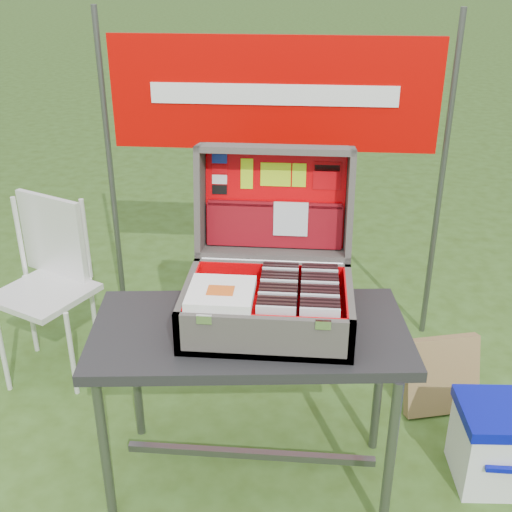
# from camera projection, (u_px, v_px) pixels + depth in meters

# --- Properties ---
(ground) EXTENTS (80.00, 80.00, 0.00)m
(ground) POSITION_uv_depth(u_px,v_px,m) (253.00, 461.00, 2.68)
(ground) COLOR #324C16
(ground) RESTS_ON ground
(table) EXTENTS (1.19, 0.69, 0.71)m
(table) POSITION_uv_depth(u_px,v_px,m) (250.00, 407.00, 2.45)
(table) COLOR #262728
(table) RESTS_ON ground
(table_top) EXTENTS (1.19, 0.69, 0.04)m
(table_top) POSITION_uv_depth(u_px,v_px,m) (250.00, 332.00, 2.30)
(table_top) COLOR #262728
(table_top) RESTS_ON ground
(table_leg_fl) EXTENTS (0.04, 0.04, 0.67)m
(table_leg_fl) POSITION_uv_depth(u_px,v_px,m) (104.00, 443.00, 2.29)
(table_leg_fl) COLOR #59595B
(table_leg_fl) RESTS_ON ground
(table_leg_fr) EXTENTS (0.04, 0.04, 0.67)m
(table_leg_fr) POSITION_uv_depth(u_px,v_px,m) (390.00, 461.00, 2.21)
(table_leg_fr) COLOR #59595B
(table_leg_fr) RESTS_ON ground
(table_leg_bl) EXTENTS (0.04, 0.04, 0.67)m
(table_leg_bl) POSITION_uv_depth(u_px,v_px,m) (136.00, 370.00, 2.69)
(table_leg_bl) COLOR #59595B
(table_leg_bl) RESTS_ON ground
(table_leg_br) EXTENTS (0.04, 0.04, 0.67)m
(table_leg_br) POSITION_uv_depth(u_px,v_px,m) (379.00, 383.00, 2.61)
(table_leg_br) COLOR #59595B
(table_leg_br) RESTS_ON ground
(table_brace) EXTENTS (0.98, 0.03, 0.03)m
(table_brace) POSITION_uv_depth(u_px,v_px,m) (250.00, 454.00, 2.55)
(table_brace) COLOR #59595B
(table_brace) RESTS_ON ground
(suitcase) EXTENTS (0.59, 0.58, 0.56)m
(suitcase) POSITION_uv_depth(u_px,v_px,m) (269.00, 249.00, 2.23)
(suitcase) COLOR #5E5851
(suitcase) RESTS_ON table
(suitcase_base_bottom) EXTENTS (0.59, 0.42, 0.02)m
(suitcase_base_bottom) POSITION_uv_depth(u_px,v_px,m) (268.00, 324.00, 2.29)
(suitcase_base_bottom) COLOR #5E5851
(suitcase_base_bottom) RESTS_ON table_top
(suitcase_base_wall_front) EXTENTS (0.59, 0.02, 0.16)m
(suitcase_base_wall_front) POSITION_uv_depth(u_px,v_px,m) (263.00, 338.00, 2.08)
(suitcase_base_wall_front) COLOR #5E5851
(suitcase_base_wall_front) RESTS_ON table_top
(suitcase_base_wall_back) EXTENTS (0.59, 0.02, 0.16)m
(suitcase_base_wall_back) POSITION_uv_depth(u_px,v_px,m) (271.00, 281.00, 2.44)
(suitcase_base_wall_back) COLOR #5E5851
(suitcase_base_wall_back) RESTS_ON table_top
(suitcase_base_wall_left) EXTENTS (0.02, 0.42, 0.16)m
(suitcase_base_wall_left) POSITION_uv_depth(u_px,v_px,m) (188.00, 304.00, 2.29)
(suitcase_base_wall_left) COLOR #5E5851
(suitcase_base_wall_left) RESTS_ON table_top
(suitcase_base_wall_right) EXTENTS (0.02, 0.42, 0.16)m
(suitcase_base_wall_right) POSITION_uv_depth(u_px,v_px,m) (349.00, 311.00, 2.24)
(suitcase_base_wall_right) COLOR #5E5851
(suitcase_base_wall_right) RESTS_ON table_top
(suitcase_liner_floor) EXTENTS (0.55, 0.38, 0.01)m
(suitcase_liner_floor) POSITION_uv_depth(u_px,v_px,m) (268.00, 321.00, 2.29)
(suitcase_liner_floor) COLOR #F10000
(suitcase_liner_floor) RESTS_ON suitcase_base_bottom
(suitcase_latch_left) EXTENTS (0.05, 0.01, 0.03)m
(suitcase_latch_left) POSITION_uv_depth(u_px,v_px,m) (204.00, 319.00, 2.06)
(suitcase_latch_left) COLOR silver
(suitcase_latch_left) RESTS_ON suitcase_base_wall_front
(suitcase_latch_right) EXTENTS (0.05, 0.01, 0.03)m
(suitcase_latch_right) POSITION_uv_depth(u_px,v_px,m) (323.00, 325.00, 2.03)
(suitcase_latch_right) COLOR silver
(suitcase_latch_right) RESTS_ON suitcase_base_wall_front
(suitcase_hinge) EXTENTS (0.53, 0.02, 0.02)m
(suitcase_hinge) POSITION_uv_depth(u_px,v_px,m) (272.00, 261.00, 2.42)
(suitcase_hinge) COLOR silver
(suitcase_hinge) RESTS_ON suitcase_base_wall_back
(suitcase_lid_back) EXTENTS (0.59, 0.09, 0.42)m
(suitcase_lid_back) POSITION_uv_depth(u_px,v_px,m) (275.00, 199.00, 2.50)
(suitcase_lid_back) COLOR #5E5851
(suitcase_lid_back) RESTS_ON suitcase_base_wall_back
(suitcase_lid_rim_far) EXTENTS (0.59, 0.16, 0.05)m
(suitcase_lid_rim_far) POSITION_uv_depth(u_px,v_px,m) (276.00, 149.00, 2.38)
(suitcase_lid_rim_far) COLOR #5E5851
(suitcase_lid_rim_far) RESTS_ON suitcase_lid_back
(suitcase_lid_rim_near) EXTENTS (0.59, 0.16, 0.05)m
(suitcase_lid_rim_near) POSITION_uv_depth(u_px,v_px,m) (273.00, 253.00, 2.49)
(suitcase_lid_rim_near) COLOR #5E5851
(suitcase_lid_rim_near) RESTS_ON suitcase_lid_back
(suitcase_lid_rim_left) EXTENTS (0.02, 0.23, 0.44)m
(suitcase_lid_rim_left) POSITION_uv_depth(u_px,v_px,m) (200.00, 200.00, 2.46)
(suitcase_lid_rim_left) COLOR #5E5851
(suitcase_lid_rim_left) RESTS_ON suitcase_lid_back
(suitcase_lid_rim_right) EXTENTS (0.02, 0.23, 0.44)m
(suitcase_lid_rim_right) POSITION_uv_depth(u_px,v_px,m) (350.00, 205.00, 2.41)
(suitcase_lid_rim_right) COLOR #5E5851
(suitcase_lid_rim_right) RESTS_ON suitcase_lid_back
(suitcase_lid_liner) EXTENTS (0.54, 0.07, 0.37)m
(suitcase_lid_liner) POSITION_uv_depth(u_px,v_px,m) (275.00, 199.00, 2.49)
(suitcase_lid_liner) COLOR #F10000
(suitcase_lid_liner) RESTS_ON suitcase_lid_back
(suitcase_liner_wall_front) EXTENTS (0.55, 0.01, 0.14)m
(suitcase_liner_wall_front) POSITION_uv_depth(u_px,v_px,m) (264.00, 333.00, 2.09)
(suitcase_liner_wall_front) COLOR #F10000
(suitcase_liner_wall_front) RESTS_ON suitcase_base_bottom
(suitcase_liner_wall_back) EXTENTS (0.55, 0.01, 0.14)m
(suitcase_liner_wall_back) POSITION_uv_depth(u_px,v_px,m) (271.00, 280.00, 2.43)
(suitcase_liner_wall_back) COLOR #F10000
(suitcase_liner_wall_back) RESTS_ON suitcase_base_bottom
(suitcase_liner_wall_left) EXTENTS (0.01, 0.38, 0.14)m
(suitcase_liner_wall_left) POSITION_uv_depth(u_px,v_px,m) (192.00, 301.00, 2.28)
(suitcase_liner_wall_left) COLOR #F10000
(suitcase_liner_wall_left) RESTS_ON suitcase_base_bottom
(suitcase_liner_wall_right) EXTENTS (0.01, 0.38, 0.14)m
(suitcase_liner_wall_right) POSITION_uv_depth(u_px,v_px,m) (345.00, 308.00, 2.24)
(suitcase_liner_wall_right) COLOR #F10000
(suitcase_liner_wall_right) RESTS_ON suitcase_base_bottom
(suitcase_lid_pocket) EXTENTS (0.53, 0.06, 0.17)m
(suitcase_lid_pocket) POSITION_uv_depth(u_px,v_px,m) (274.00, 225.00, 2.50)
(suitcase_lid_pocket) COLOR maroon
(suitcase_lid_pocket) RESTS_ON suitcase_lid_liner
(suitcase_pocket_edge) EXTENTS (0.52, 0.02, 0.02)m
(suitcase_pocket_edge) POSITION_uv_depth(u_px,v_px,m) (275.00, 204.00, 2.47)
(suitcase_pocket_edge) COLOR maroon
(suitcase_pocket_edge) RESTS_ON suitcase_lid_pocket
(suitcase_pocket_cd) EXTENTS (0.13, 0.03, 0.13)m
(suitcase_pocket_cd) POSITION_uv_depth(u_px,v_px,m) (291.00, 219.00, 2.47)
(suitcase_pocket_cd) COLOR silver
(suitcase_pocket_cd) RESTS_ON suitcase_lid_pocket
(lid_sticker_cc_a) EXTENTS (0.06, 0.01, 0.04)m
(lid_sticker_cc_a) POSITION_uv_depth(u_px,v_px,m) (220.00, 159.00, 2.46)
(lid_sticker_cc_a) COLOR #1933B2
(lid_sticker_cc_a) RESTS_ON suitcase_lid_liner
(lid_sticker_cc_b) EXTENTS (0.06, 0.01, 0.04)m
(lid_sticker_cc_b) POSITION_uv_depth(u_px,v_px,m) (220.00, 169.00, 2.47)
(lid_sticker_cc_b) COLOR #C1030A
(lid_sticker_cc_b) RESTS_ON suitcase_lid_liner
(lid_sticker_cc_c) EXTENTS (0.06, 0.01, 0.04)m
(lid_sticker_cc_c) POSITION_uv_depth(u_px,v_px,m) (220.00, 179.00, 2.48)
(lid_sticker_cc_c) COLOR white
(lid_sticker_cc_c) RESTS_ON suitcase_lid_liner
(lid_sticker_cc_d) EXTENTS (0.06, 0.01, 0.04)m
(lid_sticker_cc_d) POSITION_uv_depth(u_px,v_px,m) (220.00, 190.00, 2.49)
(lid_sticker_cc_d) COLOR black
(lid_sticker_cc_d) RESTS_ON suitcase_lid_liner
(lid_card_neon_tall) EXTENTS (0.05, 0.02, 0.12)m
(lid_card_neon_tall) POSITION_uv_depth(u_px,v_px,m) (247.00, 174.00, 2.46)
(lid_card_neon_tall) COLOR #B4E715
(lid_card_neon_tall) RESTS_ON suitcase_lid_liner
(lid_card_neon_main) EXTENTS (0.12, 0.02, 0.09)m
(lid_card_neon_main) POSITION_uv_depth(u_px,v_px,m) (276.00, 175.00, 2.45)
(lid_card_neon_main) COLOR #B4E715
(lid_card_neon_main) RESTS_ON suitcase_lid_liner
(lid_card_neon_small) EXTENTS (0.05, 0.02, 0.09)m
(lid_card_neon_small) POSITION_uv_depth(u_px,v_px,m) (299.00, 175.00, 2.45)
(lid_card_neon_small) COLOR #B4E715
(lid_card_neon_small) RESTS_ON suitcase_lid_liner
(lid_sticker_band) EXTENTS (0.11, 0.02, 0.10)m
(lid_sticker_band) POSITION_uv_depth(u_px,v_px,m) (327.00, 176.00, 2.44)
(lid_sticker_band) COLOR #C1030A
(lid_sticker_band) RESTS_ON suitcase_lid_liner
(lid_sticker_band_bar) EXTENTS (0.10, 0.01, 0.02)m
(lid_sticker_band_bar) POSITION_uv_depth(u_px,v_px,m) (327.00, 168.00, 2.43)
(lid_sticker_band_bar) COLOR black
(lid_sticker_band_bar) RESTS_ON suitcase_lid_liner
(cd_left_0) EXTENTS (0.13, 0.01, 0.15)m
(cd_left_0) POSITION_uv_depth(u_px,v_px,m) (276.00, 326.00, 2.10)
(cd_left_0) COLOR silver
(cd_left_0) RESTS_ON suitcase_liner_floor
(cd_left_1) EXTENTS (0.13, 0.01, 0.15)m
(cd_left_1) POSITION_uv_depth(u_px,v_px,m) (276.00, 323.00, 2.12)
(cd_left_1) COLOR black
(cd_left_1) RESTS_ON suitcase_liner_floor
(cd_left_2) EXTENTS (0.13, 0.01, 0.15)m
(cd_left_2) POSITION_uv_depth(u_px,v_px,m) (276.00, 319.00, 2.14)
(cd_left_2) COLOR black
(cd_left_2) RESTS_ON suitcase_liner_floor
(cd_left_3) EXTENTS (0.13, 0.01, 0.15)m
(cd_left_3) POSITION_uv_depth(u_px,v_px,m) (277.00, 316.00, 2.17)
(cd_left_3) COLOR black
(cd_left_3) RESTS_ON suitcase_liner_floor
(cd_left_4) EXTENTS (0.13, 0.01, 0.15)m
(cd_left_4) POSITION_uv_depth(u_px,v_px,m) (277.00, 312.00, 2.19)
(cd_left_4) COLOR silver
(cd_left_4) RESTS_ON suitcase_liner_floor
(cd_left_5) EXTENTS (0.13, 0.01, 0.15)m
(cd_left_5) POSITION_uv_depth(u_px,v_px,m) (278.00, 309.00, 2.21)
(cd_left_5) COLOR black
(cd_left_5) RESTS_ON suitcase_liner_floor
(cd_left_6) EXTENTS (0.13, 0.01, 0.15)m
(cd_left_6) POSITION_uv_depth(u_px,v_px,m) (278.00, 305.00, 2.23)
(cd_left_6) COLOR black
(cd_left_6) RESTS_ON suitcase_liner_floor
(cd_left_7) EXTENTS (0.13, 0.01, 0.15)m
(cd_left_7) POSITION_uv_depth(u_px,v_px,m) (278.00, 302.00, 2.25)
(cd_left_7) COLOR black
(cd_left_7) RESTS_ON suitcase_liner_floor
(cd_left_8) EXTENTS (0.13, 0.01, 0.15)m
(cd_left_8) POSITION_uv_depth(u_px,v_px,m) (279.00, 299.00, 2.27)
(cd_left_8) COLOR silver
(cd_left_8) RESTS_ON suitcase_liner_floor
(cd_left_9) EXTENTS (0.13, 0.01, 0.15)m
(cd_left_9) POSITION_uv_depth(u_px,v_px,m) (279.00, 296.00, 2.29)
(cd_left_9) COLOR black
(cd_left_9) RESTS_ON suitcase_liner_floor
(cd_left_10) EXTENTS (0.13, 0.01, 0.15)m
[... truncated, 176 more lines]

